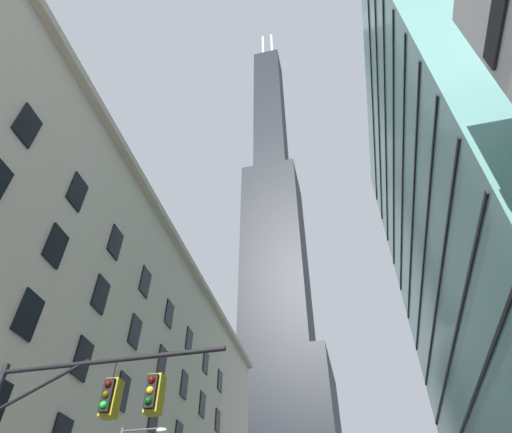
# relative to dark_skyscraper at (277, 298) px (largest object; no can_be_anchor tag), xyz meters

# --- Properties ---
(station_building) EXTENTS (15.94, 57.08, 28.63)m
(station_building) POSITION_rel_dark_skyscraper_xyz_m (-3.88, -74.91, -53.40)
(station_building) COLOR beige
(station_building) RESTS_ON ground
(dark_skyscraper) EXTENTS (25.76, 25.76, 230.64)m
(dark_skyscraper) POSITION_rel_dark_skyscraper_xyz_m (0.00, 0.00, 0.00)
(dark_skyscraper) COLOR black
(dark_skyscraper) RESTS_ON ground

